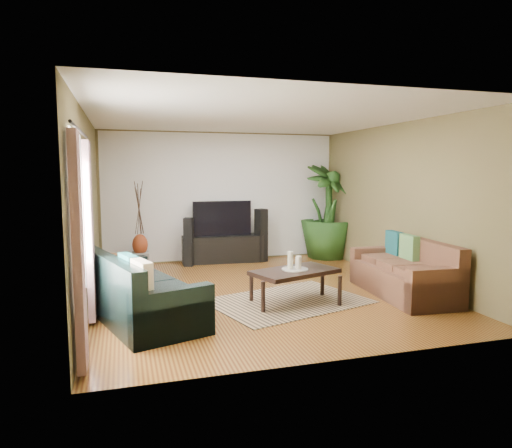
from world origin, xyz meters
name	(u,v)px	position (x,y,z in m)	size (l,w,h in m)	color
floor	(260,291)	(0.00, 0.00, 0.00)	(5.50, 5.50, 0.00)	#8F5E25
ceiling	(260,117)	(0.00, 0.00, 2.70)	(5.50, 5.50, 0.00)	white
wall_back	(222,197)	(0.00, 2.75, 1.35)	(5.00, 5.00, 0.00)	brown
wall_front	(342,227)	(0.00, -2.75, 1.35)	(5.00, 5.00, 0.00)	brown
wall_left	(88,210)	(-2.50, 0.00, 1.35)	(5.50, 5.50, 0.00)	brown
wall_right	(401,203)	(2.50, 0.00, 1.35)	(5.50, 5.50, 0.00)	brown
backwall_panel	(222,197)	(0.00, 2.74, 1.35)	(4.90, 4.90, 0.00)	white
window_pane	(79,217)	(-2.48, -1.60, 1.40)	(1.80, 1.80, 0.00)	white
curtain_near	(78,252)	(-2.43, -2.35, 1.15)	(0.08, 0.35, 2.20)	gray
curtain_far	(89,232)	(-2.43, -0.85, 1.15)	(0.08, 0.35, 2.20)	gray
curtain_rod	(80,131)	(-2.43, -1.60, 2.30)	(0.03, 0.03, 1.90)	black
sofa_left	(139,285)	(-1.86, -0.77, 0.42)	(2.27, 0.97, 0.85)	black
sofa_right	(403,268)	(2.04, -0.80, 0.42)	(1.92, 0.86, 0.85)	brown
area_rug	(288,301)	(0.24, -0.65, 0.01)	(2.16, 1.53, 0.01)	tan
coffee_table	(295,287)	(0.29, -0.77, 0.25)	(1.21, 0.66, 0.49)	black
candle_tray	(295,269)	(0.29, -0.77, 0.50)	(0.37, 0.37, 0.02)	gray
candle_tall	(290,260)	(0.23, -0.74, 0.63)	(0.08, 0.08, 0.24)	beige
candle_mid	(299,263)	(0.33, -0.81, 0.60)	(0.08, 0.08, 0.19)	beige
candle_short	(298,262)	(0.36, -0.71, 0.59)	(0.08, 0.08, 0.15)	white
tv_stand	(222,249)	(-0.06, 2.50, 0.28)	(1.67, 0.50, 0.56)	black
television	(222,218)	(-0.06, 2.50, 0.92)	(1.22, 0.07, 0.72)	black
speaker_left	(189,242)	(-0.79, 2.28, 0.48)	(0.17, 0.19, 0.97)	black
speaker_right	(261,235)	(0.73, 2.32, 0.55)	(0.20, 0.22, 1.11)	black
potted_plant	(327,211)	(2.25, 2.34, 1.02)	(1.14, 1.14, 2.04)	#1E4316
plant_pot	(327,251)	(2.25, 2.34, 0.15)	(0.38, 0.38, 0.29)	black
pedestal	(141,260)	(-1.73, 2.28, 0.16)	(0.32, 0.32, 0.32)	gray
vase	(140,245)	(-1.73, 2.28, 0.47)	(0.30, 0.30, 0.41)	maroon
side_table	(111,271)	(-2.25, 1.04, 0.26)	(0.48, 0.48, 0.51)	#985931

